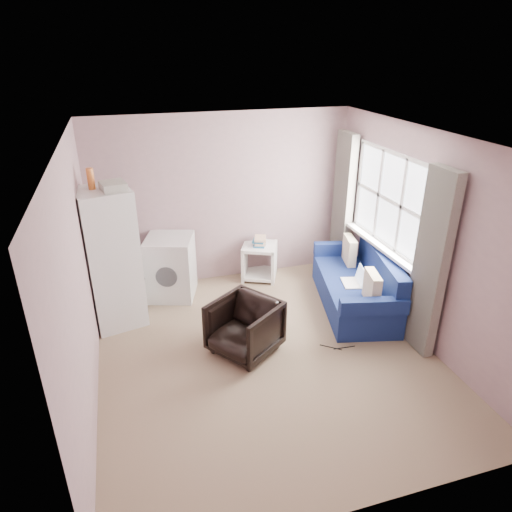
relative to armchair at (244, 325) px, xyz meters
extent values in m
cube|color=#8F765E|center=(0.23, -0.13, -0.37)|extent=(3.80, 4.20, 0.02)
cube|color=silver|center=(0.23, -0.13, 2.15)|extent=(3.80, 4.20, 0.02)
cube|color=gray|center=(0.23, 1.98, 0.89)|extent=(3.80, 0.02, 2.50)
cube|color=gray|center=(0.23, -2.24, 0.89)|extent=(3.80, 0.02, 2.50)
cube|color=gray|center=(-1.68, -0.13, 0.89)|extent=(0.02, 4.20, 2.50)
cube|color=gray|center=(2.14, -0.13, 0.89)|extent=(0.02, 4.20, 2.50)
cube|color=white|center=(2.12, 0.57, 1.14)|extent=(0.01, 1.60, 1.20)
imported|color=black|center=(0.00, 0.00, 0.00)|extent=(0.94, 0.95, 0.72)
cube|color=silver|center=(-1.41, 1.11, 0.54)|extent=(0.74, 0.74, 1.79)
cube|color=#414247|center=(-1.11, 1.18, 0.31)|extent=(0.14, 0.56, 0.02)
cube|color=#414247|center=(-1.15, 1.40, 0.82)|extent=(0.03, 0.03, 0.51)
cube|color=silver|center=(-1.10, 1.15, 0.89)|extent=(0.11, 0.42, 0.62)
cylinder|color=orange|center=(-1.50, 1.14, 1.56)|extent=(0.10, 0.10, 0.25)
cube|color=#A0A097|center=(-1.27, 1.04, 1.48)|extent=(0.33, 0.36, 0.09)
cube|color=silver|center=(-0.65, 1.60, 0.09)|extent=(0.79, 0.79, 0.89)
cube|color=#414247|center=(-0.65, 1.58, 0.50)|extent=(0.73, 0.72, 0.05)
cylinder|color=#414247|center=(-0.74, 1.29, 0.09)|extent=(0.29, 0.11, 0.29)
cube|color=white|center=(0.72, 1.75, 0.17)|extent=(0.66, 0.66, 0.04)
cube|color=white|center=(0.72, 1.75, -0.29)|extent=(0.66, 0.66, 0.04)
cube|color=white|center=(0.51, 1.85, -0.08)|extent=(0.25, 0.47, 0.56)
cube|color=white|center=(0.93, 1.66, -0.08)|extent=(0.25, 0.47, 0.56)
cube|color=teal|center=(0.72, 1.75, 0.21)|extent=(0.25, 0.29, 0.03)
cube|color=beige|center=(0.73, 1.75, 0.24)|extent=(0.24, 0.29, 0.03)
cube|color=teal|center=(0.71, 1.76, 0.27)|extent=(0.26, 0.29, 0.03)
cube|color=beige|center=(0.73, 1.74, 0.31)|extent=(0.24, 0.28, 0.03)
cube|color=navy|center=(1.73, 0.58, -0.16)|extent=(1.21, 1.90, 0.39)
cube|color=navy|center=(2.05, 0.51, 0.25)|extent=(0.57, 1.75, 0.43)
cube|color=navy|center=(1.53, -0.25, 0.13)|extent=(0.84, 0.32, 0.20)
cube|color=navy|center=(1.92, 1.41, 0.13)|extent=(0.84, 0.32, 0.20)
cube|color=beige|center=(1.65, 0.02, 0.23)|extent=(0.20, 0.41, 0.39)
cube|color=beige|center=(1.90, 1.12, 0.23)|extent=(0.20, 0.41, 0.39)
cube|color=white|center=(1.63, 0.50, 0.04)|extent=(0.29, 0.37, 0.02)
cube|color=silver|center=(1.75, 0.48, 0.15)|extent=(0.13, 0.33, 0.21)
cube|color=white|center=(2.05, 0.57, 0.51)|extent=(0.14, 1.70, 0.04)
cube|color=white|center=(2.10, 0.57, 0.54)|extent=(0.02, 1.68, 0.05)
cube|color=white|center=(2.10, 0.57, 1.14)|extent=(0.02, 1.68, 0.05)
cube|color=white|center=(2.10, 0.57, 1.74)|extent=(0.02, 1.68, 0.05)
cube|color=white|center=(2.10, -0.23, 1.14)|extent=(0.02, 0.05, 1.20)
cube|color=white|center=(2.10, 0.30, 1.14)|extent=(0.02, 0.05, 1.20)
cube|color=white|center=(2.10, 0.83, 1.14)|extent=(0.02, 0.05, 1.20)
cube|color=white|center=(2.10, 1.37, 1.14)|extent=(0.02, 0.05, 1.20)
cube|color=beige|center=(2.01, -0.51, 0.74)|extent=(0.12, 0.46, 2.18)
cube|color=beige|center=(2.01, 1.65, 0.74)|extent=(0.12, 0.46, 2.18)
cylinder|color=black|center=(1.16, -0.30, -0.35)|extent=(0.27, 0.03, 0.01)
cylinder|color=black|center=(1.01, -0.24, -0.35)|extent=(0.22, 0.18, 0.01)
camera|label=1|loc=(-1.15, -4.31, 2.96)|focal=32.00mm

